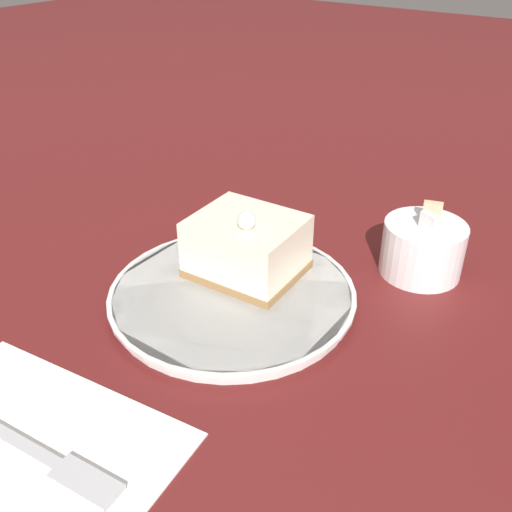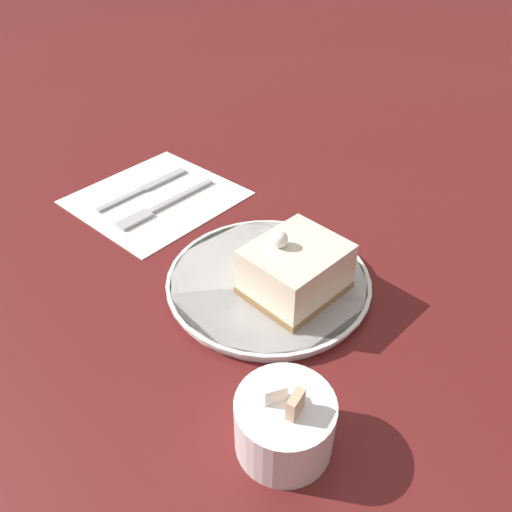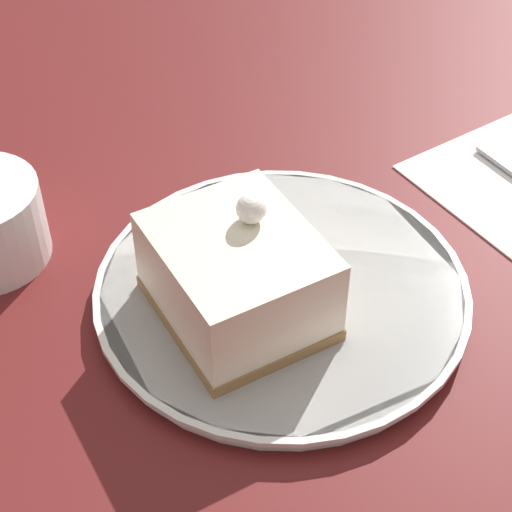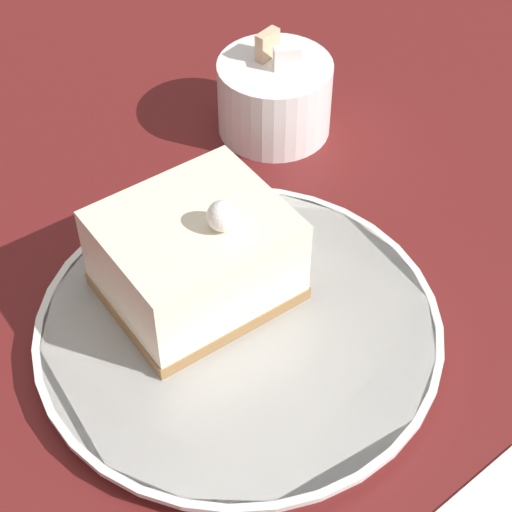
% 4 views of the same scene
% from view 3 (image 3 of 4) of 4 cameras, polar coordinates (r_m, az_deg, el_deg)
% --- Properties ---
extents(ground_plane, '(4.00, 4.00, 0.00)m').
position_cam_3_polar(ground_plane, '(0.58, 3.62, -2.94)').
color(ground_plane, '#5B1919').
extents(plate, '(0.25, 0.25, 0.01)m').
position_cam_3_polar(plate, '(0.58, 1.72, -2.39)').
color(plate, silver).
rests_on(plate, ground_plane).
extents(cake_slice, '(0.10, 0.11, 0.08)m').
position_cam_3_polar(cake_slice, '(0.53, -1.11, -1.57)').
color(cake_slice, olive).
rests_on(cake_slice, plate).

